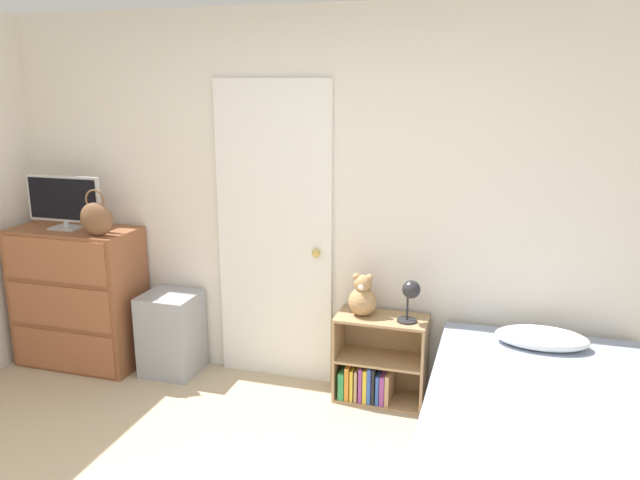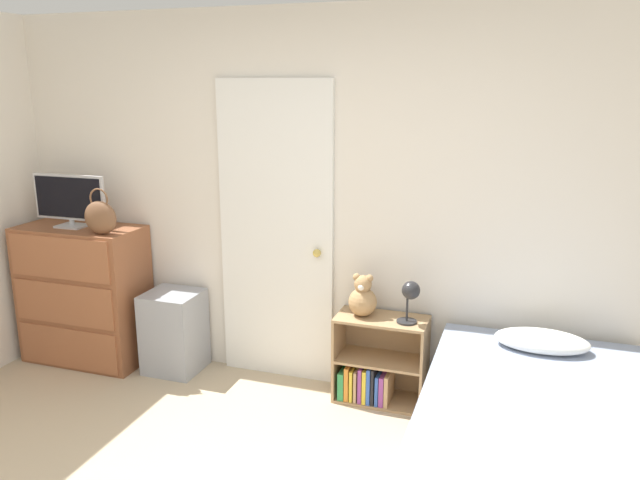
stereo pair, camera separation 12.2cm
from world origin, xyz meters
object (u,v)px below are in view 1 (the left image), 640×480
storage_bin (171,333)px  desk_lamp (411,293)px  handbag (96,219)px  bed (541,448)px  tv (64,201)px  bookshelf (376,367)px  dresser (79,297)px  teddy_bear (363,297)px

storage_bin → desk_lamp: bearing=-0.4°
handbag → bed: size_ratio=0.18×
storage_bin → tv: bearing=-175.7°
handbag → bookshelf: size_ratio=0.55×
tv → bed: tv is taller
desk_lamp → handbag: bearing=-175.5°
dresser → tv: 0.72m
bookshelf → desk_lamp: 0.60m
bookshelf → bed: 1.27m
tv → bookshelf: size_ratio=1.00×
dresser → handbag: bearing=-23.1°
teddy_bear → desk_lamp: teddy_bear is taller
storage_bin → desk_lamp: 1.80m
storage_bin → teddy_bear: teddy_bear is taller
dresser → bed: bearing=-11.9°
bookshelf → desk_lamp: bearing=-11.5°
handbag → bed: bearing=-10.7°
bookshelf → dresser: bearing=-178.0°
tv → storage_bin: size_ratio=1.00×
bed → storage_bin: bearing=163.8°
teddy_bear → desk_lamp: (0.32, -0.04, 0.08)m
bed → bookshelf: bearing=142.9°
teddy_bear → bed: teddy_bear is taller
tv → teddy_bear: bearing=2.4°
handbag → bookshelf: (1.92, 0.21, -0.94)m
desk_lamp → storage_bin: bearing=179.6°
handbag → dresser: bearing=156.9°
tv → desk_lamp: size_ratio=2.11×
dresser → desk_lamp: bearing=0.8°
bookshelf → storage_bin: bearing=-178.8°
storage_bin → bed: bearing=-16.2°
storage_bin → dresser: bearing=-176.3°
bookshelf → teddy_bear: (-0.10, -0.00, 0.48)m
handbag → storage_bin: handbag is taller
dresser → storage_bin: dresser is taller
bed → tv: bearing=168.4°
dresser → tv: size_ratio=1.75×
bookshelf → desk_lamp: desk_lamp is taller
teddy_bear → storage_bin: bearing=-178.7°
tv → dresser: bearing=15.6°
tv → teddy_bear: size_ratio=2.10×
dresser → bookshelf: 2.26m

